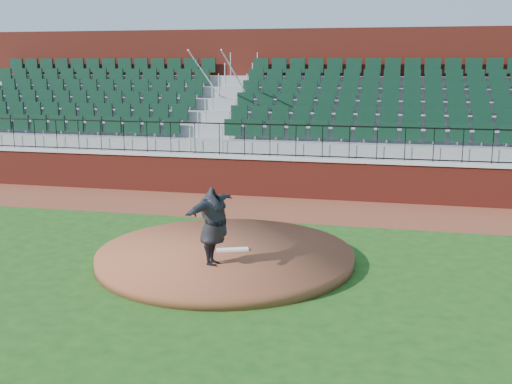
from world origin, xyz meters
TOP-DOWN VIEW (x-y plane):
  - ground at (0.00, 0.00)m, footprint 90.00×90.00m
  - warning_track at (0.00, 5.40)m, footprint 34.00×3.20m
  - field_wall at (0.00, 7.00)m, footprint 34.00×0.35m
  - wall_cap at (0.00, 7.00)m, footprint 34.00×0.45m
  - wall_railing at (0.00, 7.00)m, footprint 34.00×0.05m
  - seating_stands at (0.00, 9.72)m, footprint 34.00×5.10m
  - concourse_wall at (0.00, 12.52)m, footprint 34.00×0.50m
  - pitchers_mound at (-0.39, 0.27)m, footprint 5.50×5.50m
  - pitching_rubber at (-0.24, 0.28)m, footprint 0.70×0.40m
  - pitcher at (-0.35, -0.70)m, footprint 0.78×1.99m

SIDE VIEW (x-z plane):
  - ground at x=0.00m, z-range 0.00..0.00m
  - warning_track at x=0.00m, z-range 0.00..0.01m
  - pitchers_mound at x=-0.39m, z-range 0.00..0.25m
  - pitching_rubber at x=-0.24m, z-range 0.25..0.30m
  - field_wall at x=0.00m, z-range 0.00..1.20m
  - pitcher at x=-0.35m, z-range 0.25..1.83m
  - wall_cap at x=0.00m, z-range 1.20..1.30m
  - wall_railing at x=0.00m, z-range 1.30..2.30m
  - seating_stands at x=0.00m, z-range 0.00..4.60m
  - concourse_wall at x=0.00m, z-range 0.00..5.50m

